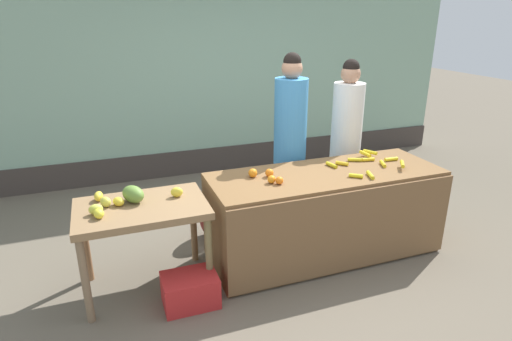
# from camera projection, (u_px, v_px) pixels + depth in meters

# --- Properties ---
(ground_plane) EXTENTS (24.00, 24.00, 0.00)m
(ground_plane) POSITION_uv_depth(u_px,v_px,m) (285.00, 259.00, 4.16)
(ground_plane) COLOR #665B4C
(market_wall_back) EXTENTS (7.68, 0.23, 3.01)m
(market_wall_back) POSITION_uv_depth(u_px,v_px,m) (209.00, 70.00, 6.05)
(market_wall_back) COLOR #8CB299
(market_wall_back) RESTS_ON ground
(fruit_stall_counter) EXTENTS (2.21, 0.81, 0.84)m
(fruit_stall_counter) POSITION_uv_depth(u_px,v_px,m) (325.00, 214.00, 4.14)
(fruit_stall_counter) COLOR brown
(fruit_stall_counter) RESTS_ON ground
(side_table_wooden) EXTENTS (1.05, 0.69, 0.78)m
(side_table_wooden) POSITION_uv_depth(u_px,v_px,m) (142.00, 217.00, 3.51)
(side_table_wooden) COLOR olive
(side_table_wooden) RESTS_ON ground
(banana_bunch_pile) EXTENTS (0.75, 0.65, 0.07)m
(banana_bunch_pile) POSITION_uv_depth(u_px,v_px,m) (368.00, 162.00, 4.18)
(banana_bunch_pile) COLOR gold
(banana_bunch_pile) RESTS_ON fruit_stall_counter
(orange_pile) EXTENTS (0.23, 0.31, 0.08)m
(orange_pile) POSITION_uv_depth(u_px,v_px,m) (266.00, 176.00, 3.82)
(orange_pile) COLOR orange
(orange_pile) RESTS_ON fruit_stall_counter
(mango_papaya_pile) EXTENTS (0.76, 0.46, 0.14)m
(mango_papaya_pile) POSITION_uv_depth(u_px,v_px,m) (125.00, 198.00, 3.48)
(mango_papaya_pile) COLOR yellow
(mango_papaya_pile) RESTS_ON side_table_wooden
(vendor_woman_blue_shirt) EXTENTS (0.34, 0.34, 1.88)m
(vendor_woman_blue_shirt) POSITION_uv_depth(u_px,v_px,m) (290.00, 144.00, 4.50)
(vendor_woman_blue_shirt) COLOR #33333D
(vendor_woman_blue_shirt) RESTS_ON ground
(vendor_woman_white_shirt) EXTENTS (0.34, 0.34, 1.79)m
(vendor_woman_white_shirt) POSITION_uv_depth(u_px,v_px,m) (346.00, 140.00, 4.82)
(vendor_woman_white_shirt) COLOR #33333D
(vendor_woman_white_shirt) RESTS_ON ground
(produce_crate) EXTENTS (0.44, 0.32, 0.26)m
(produce_crate) POSITION_uv_depth(u_px,v_px,m) (190.00, 290.00, 3.49)
(produce_crate) COLOR red
(produce_crate) RESTS_ON ground
(produce_sack) EXTENTS (0.47, 0.46, 0.51)m
(produce_sack) POSITION_uv_depth(u_px,v_px,m) (215.00, 215.00, 4.49)
(produce_sack) COLOR maroon
(produce_sack) RESTS_ON ground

